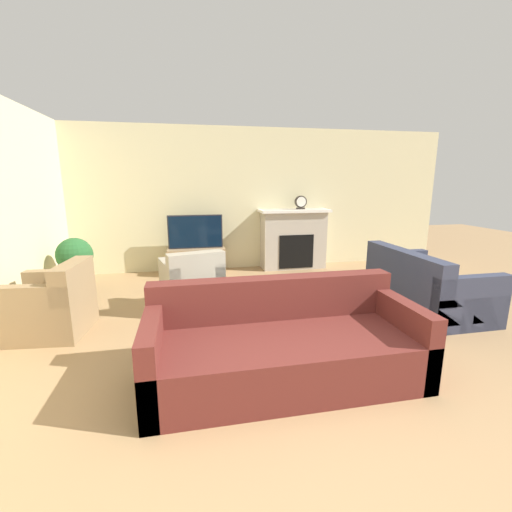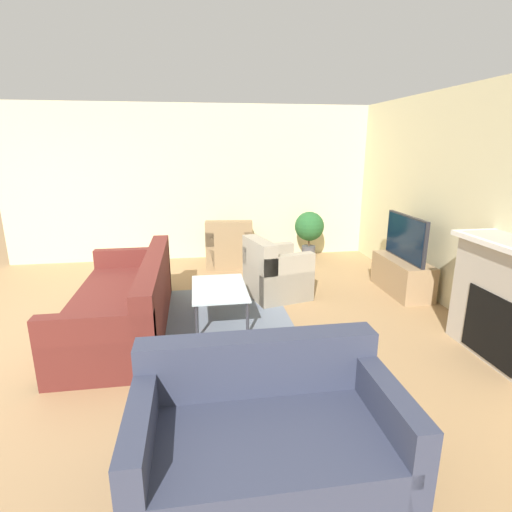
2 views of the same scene
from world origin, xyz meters
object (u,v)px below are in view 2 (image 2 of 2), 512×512
Objects in this scene: couch_sectional at (125,305)px; couch_loveseat at (266,439)px; tv at (406,238)px; armchair_by_window at (229,248)px; armchair_accent at (275,275)px; coffee_table at (219,291)px; potted_plant at (309,229)px.

couch_loveseat is at bearing 27.29° from couch_sectional.
tv reaches higher than couch_sectional.
armchair_by_window is (-4.62, 0.18, 0.01)m from couch_loveseat.
couch_loveseat is 1.86× the size of armchair_by_window.
couch_loveseat is at bearing 153.19° from armchair_accent.
couch_loveseat and armchair_accent have the same top height.
couch_sectional and couch_loveseat have the same top height.
armchair_by_window reaches higher than coffee_table.
couch_sectional is (0.63, -3.66, -0.51)m from tv.
armchair_by_window is (-1.68, -2.29, -0.49)m from tv.
couch_loveseat is 5.06m from potted_plant.
tv is 0.43× the size of couch_sectional.
tv is 0.63× the size of couch_loveseat.
tv reaches higher than armchair_accent.
tv reaches higher than couch_loveseat.
tv is 2.02m from potted_plant.
couch_sectional is 2.40× the size of coffee_table.
couch_loveseat is (2.31, 1.19, 0.00)m from couch_sectional.
tv reaches higher than armchair_by_window.
tv is at bearing 24.37° from potted_plant.
armchair_accent is at bearing 130.00° from coffee_table.
couch_sectional is at bearing 117.29° from couch_loveseat.
couch_loveseat is at bearing -18.89° from potted_plant.
tv is at bearing -108.19° from armchair_accent.
couch_sectional is 2.00m from armchair_accent.
armchair_by_window is 0.95× the size of armchair_accent.
tv is 1.17× the size of armchair_by_window.
potted_plant is at bearing 131.02° from couch_sectional.
couch_sectional is at bearing 97.27° from armchair_accent.
armchair_by_window is 0.97× the size of potted_plant.
couch_sectional is 3.76m from potted_plant.
armchair_by_window is (-2.31, 1.37, 0.02)m from couch_sectional.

